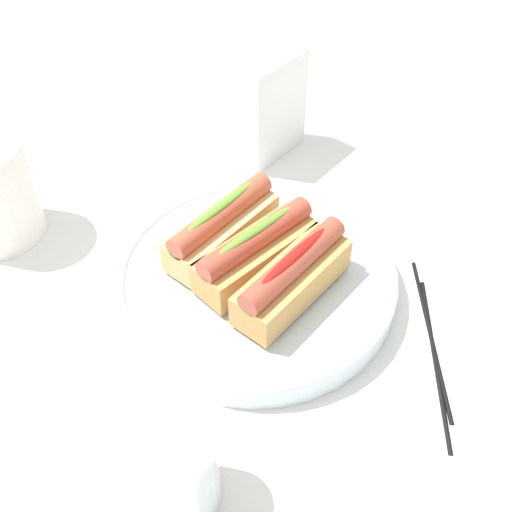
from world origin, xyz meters
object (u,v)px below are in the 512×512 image
at_px(serving_bowl, 256,279).
at_px(hotdog_side, 222,227).
at_px(napkin_box, 271,108).
at_px(chopstick_near, 431,334).
at_px(hotdog_back, 256,251).
at_px(hotdog_front, 293,277).
at_px(chopstick_far, 435,358).
at_px(water_glass, 180,472).

bearing_deg(serving_bowl, hotdog_side, 70.06).
xyz_separation_m(napkin_box, chopstick_near, (-0.24, -0.30, -0.07)).
bearing_deg(hotdog_back, serving_bowl, -147.99).
relative_size(hotdog_front, chopstick_far, 0.72).
bearing_deg(hotdog_front, chopstick_near, -75.62).
xyz_separation_m(water_glass, chopstick_near, (0.27, -0.16, -0.04)).
bearing_deg(chopstick_far, serving_bowl, 66.11).
distance_m(napkin_box, chopstick_far, 0.41).
height_order(serving_bowl, water_glass, water_glass).
bearing_deg(hotdog_back, hotdog_side, 70.06).
height_order(hotdog_back, chopstick_far, hotdog_back).
bearing_deg(hotdog_front, chopstick_far, -86.93).
distance_m(hotdog_front, napkin_box, 0.31).
relative_size(serving_bowl, napkin_box, 2.15).
xyz_separation_m(hotdog_front, napkin_box, (0.27, 0.15, 0.01)).
relative_size(hotdog_back, chopstick_far, 0.72).
distance_m(napkin_box, chopstick_near, 0.39).
xyz_separation_m(serving_bowl, napkin_box, (0.26, 0.10, 0.06)).
height_order(hotdog_side, chopstick_far, hotdog_side).
bearing_deg(hotdog_back, water_glass, -170.07).
bearing_deg(serving_bowl, hotdog_front, -109.94).
bearing_deg(chopstick_far, water_glass, 123.26).
bearing_deg(hotdog_side, serving_bowl, -109.94).
xyz_separation_m(hotdog_front, hotdog_side, (0.04, 0.10, 0.00)).
bearing_deg(hotdog_side, water_glass, -160.44).
height_order(hotdog_front, hotdog_back, same).
height_order(hotdog_front, hotdog_side, same).
distance_m(serving_bowl, napkin_box, 0.28).
distance_m(hotdog_front, chopstick_far, 0.17).
bearing_deg(chopstick_near, hotdog_front, 79.76).
distance_m(hotdog_side, water_glass, 0.29).
bearing_deg(hotdog_side, hotdog_back, -109.94).
relative_size(hotdog_back, hotdog_side, 1.00).
bearing_deg(chopstick_far, chopstick_near, 0.57).
distance_m(hotdog_back, water_glass, 0.25).
distance_m(hotdog_back, hotdog_side, 0.06).
height_order(hotdog_front, chopstick_far, hotdog_front).
distance_m(serving_bowl, hotdog_back, 0.05).
relative_size(hotdog_front, water_glass, 1.75).
xyz_separation_m(hotdog_back, hotdog_side, (0.02, 0.05, 0.00)).
relative_size(water_glass, napkin_box, 0.60).
distance_m(water_glass, chopstick_near, 0.32).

